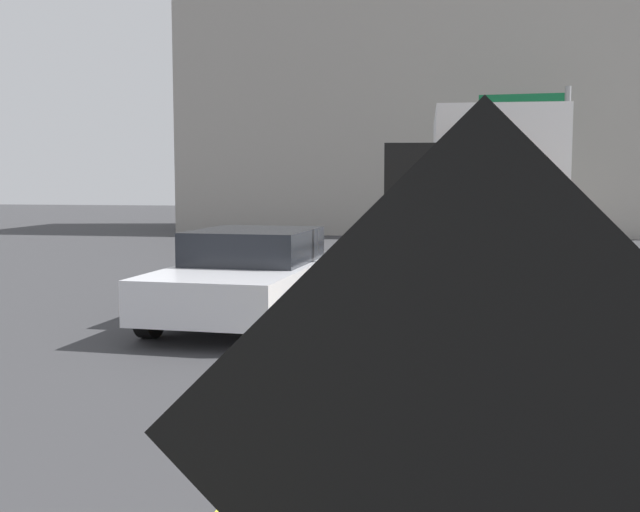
% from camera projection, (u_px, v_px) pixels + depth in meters
% --- Properties ---
extents(lane_center_stripe, '(0.14, 36.00, 0.01)m').
position_uv_depth(lane_center_stripe, '(257.00, 468.00, 5.69)').
color(lane_center_stripe, yellow).
rests_on(lane_center_stripe, ground).
extents(roadwork_sign, '(1.63, 0.05, 2.33)m').
position_uv_depth(roadwork_sign, '(477.00, 469.00, 1.79)').
color(roadwork_sign, '#593819').
rests_on(roadwork_sign, ground).
extents(arrow_board_trailer, '(1.60, 1.91, 2.70)m').
position_uv_depth(arrow_board_trailer, '(435.00, 287.00, 11.83)').
color(arrow_board_trailer, orange).
rests_on(arrow_board_trailer, ground).
extents(box_truck, '(2.62, 7.34, 3.41)m').
position_uv_depth(box_truck, '(486.00, 194.00, 16.00)').
color(box_truck, black).
rests_on(box_truck, ground).
extents(pickup_car, '(2.28, 4.61, 1.38)m').
position_uv_depth(pickup_car, '(251.00, 275.00, 11.59)').
color(pickup_car, silver).
rests_on(pickup_car, ground).
extents(highway_guide_sign, '(2.79, 0.31, 5.00)m').
position_uv_depth(highway_guide_sign, '(540.00, 138.00, 23.84)').
color(highway_guide_sign, gray).
rests_on(highway_guide_sign, ground).
extents(far_building_block, '(19.22, 7.19, 9.03)m').
position_uv_depth(far_building_block, '(425.00, 122.00, 31.68)').
color(far_building_block, gray).
rests_on(far_building_block, ground).
extents(traffic_cone_mid_lane, '(0.36, 0.36, 0.64)m').
position_uv_depth(traffic_cone_mid_lane, '(375.00, 414.00, 5.98)').
color(traffic_cone_mid_lane, black).
rests_on(traffic_cone_mid_lane, ground).
extents(traffic_cone_far_lane, '(0.36, 0.36, 0.70)m').
position_uv_depth(traffic_cone_far_lane, '(395.00, 336.00, 8.81)').
color(traffic_cone_far_lane, black).
rests_on(traffic_cone_far_lane, ground).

